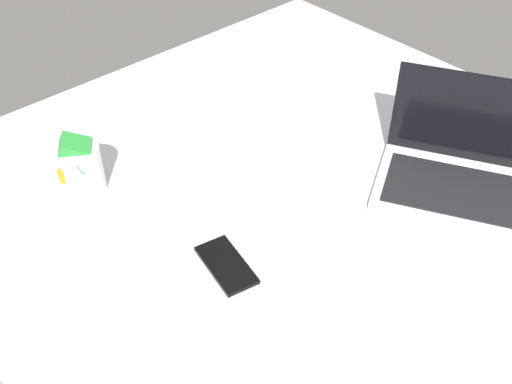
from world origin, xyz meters
TOP-DOWN VIEW (x-y plane):
  - bed_mattress at (0.00, 0.00)cm, footprint 180.00×140.00cm
  - laptop at (2.49, 25.66)cm, footprint 40.00×36.06cm
  - snack_cup at (-50.87, -35.12)cm, footprint 9.75×10.72cm
  - cell_phone at (-12.75, -27.24)cm, footprint 15.10×9.52cm

SIDE VIEW (x-z plane):
  - bed_mattress at x=0.00cm, z-range 0.00..18.00cm
  - cell_phone at x=-12.75cm, z-range 18.00..18.80cm
  - laptop at x=2.49cm, z-range 10.91..33.91cm
  - snack_cup at x=-50.87cm, z-range 16.82..31.19cm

